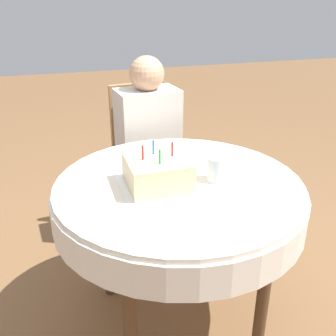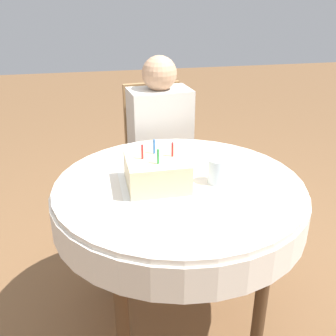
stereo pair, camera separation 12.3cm
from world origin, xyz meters
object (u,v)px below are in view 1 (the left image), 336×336
Objects in this scene: birthday_cake at (157,172)px; drinking_glass at (217,169)px; person at (150,138)px; chair at (145,159)px.

drinking_glass is (0.23, -0.02, -0.01)m from birthday_cake.
person reaches higher than birthday_cake.
person reaches higher than chair.
drinking_glass is at bearing -5.76° from birthday_cake.
birthday_cake is 2.33× the size of drinking_glass.
drinking_glass is (0.09, -0.79, 0.27)m from chair.
drinking_glass is at bearing -88.83° from person.
chair is at bearing 96.87° from drinking_glass.
person is at bearing 97.00° from drinking_glass.
chair is 0.84× the size of person.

